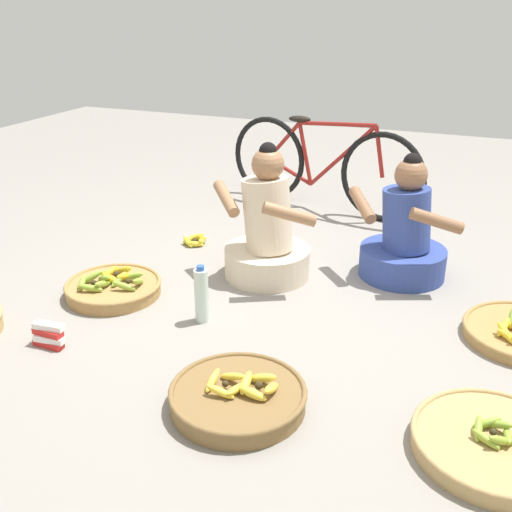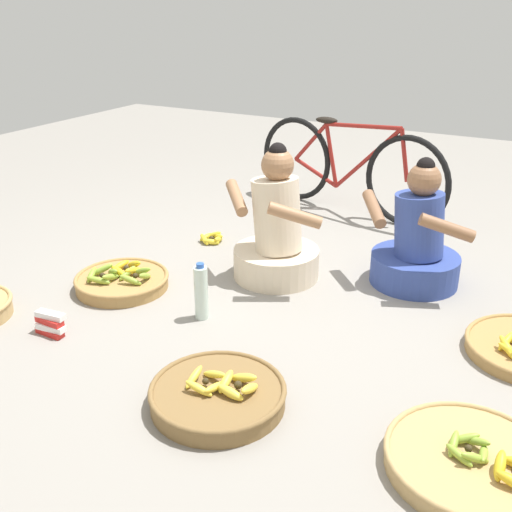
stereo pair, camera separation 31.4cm
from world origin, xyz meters
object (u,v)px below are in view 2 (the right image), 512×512
object	(u,v)px
bicycle_leaning	(348,167)
banana_basket_front_right	(471,461)
vendor_woman_behind	(417,245)
water_bottle	(201,292)
loose_bananas_front_left	(212,238)
banana_basket_mid_right	(122,280)
vendor_woman_front	(276,236)
packet_carton_stack	(50,324)
banana_basket_mid_left	(218,394)

from	to	relation	value
bicycle_leaning	banana_basket_front_right	xyz separation A→B (m)	(1.44, -2.51, -0.31)
vendor_woman_behind	water_bottle	world-z (taller)	vendor_woman_behind
bicycle_leaning	loose_bananas_front_left	bearing A→B (deg)	-118.43
bicycle_leaning	water_bottle	distance (m)	2.03
bicycle_leaning	water_bottle	world-z (taller)	bicycle_leaning
banana_basket_mid_right	water_bottle	world-z (taller)	water_bottle
vendor_woman_front	packet_carton_stack	bearing A→B (deg)	-120.54
packet_carton_stack	vendor_woman_behind	bearing A→B (deg)	45.61
banana_basket_front_right	packet_carton_stack	world-z (taller)	banana_basket_front_right
banana_basket_front_right	packet_carton_stack	distance (m)	2.06
vendor_woman_behind	banana_basket_mid_left	bearing A→B (deg)	-104.33
banana_basket_front_right	vendor_woman_behind	bearing A→B (deg)	112.66
vendor_woman_front	banana_basket_mid_left	distance (m)	1.32
banana_basket_front_right	water_bottle	size ratio (longest dim) A/B	1.97
bicycle_leaning	banana_basket_mid_left	distance (m)	2.67
banana_basket_front_right	banana_basket_mid_left	size ratio (longest dim) A/B	1.08
vendor_woman_behind	banana_basket_mid_left	world-z (taller)	vendor_woman_behind
banana_basket_mid_right	banana_basket_front_right	size ratio (longest dim) A/B	0.88
banana_basket_mid_right	vendor_woman_behind	bearing A→B (deg)	31.00
vendor_woman_front	vendor_woman_behind	world-z (taller)	vendor_woman_front
banana_basket_front_right	loose_bananas_front_left	size ratio (longest dim) A/B	3.34
bicycle_leaning	loose_bananas_front_left	distance (m)	1.26
water_bottle	banana_basket_mid_right	bearing A→B (deg)	172.85
bicycle_leaning	water_bottle	bearing A→B (deg)	-91.20
banana_basket_mid_right	banana_basket_front_right	xyz separation A→B (m)	(2.09, -0.57, -0.01)
water_bottle	banana_basket_front_right	bearing A→B (deg)	-18.30
banana_basket_mid_right	banana_basket_mid_left	xyz separation A→B (m)	(1.08, -0.68, 0.00)
loose_bananas_front_left	banana_basket_mid_right	bearing A→B (deg)	-94.84
water_bottle	packet_carton_stack	size ratio (longest dim) A/B	1.82
banana_basket_front_right	banana_basket_mid_left	distance (m)	1.02
banana_basket_front_right	bicycle_leaning	bearing A→B (deg)	119.89
banana_basket_front_right	water_bottle	xyz separation A→B (m)	(-1.48, 0.49, 0.11)
loose_bananas_front_left	packet_carton_stack	size ratio (longest dim) A/B	1.07
banana_basket_mid_right	packet_carton_stack	size ratio (longest dim) A/B	3.15
vendor_woman_behind	bicycle_leaning	bearing A→B (deg)	128.44
banana_basket_mid_right	packet_carton_stack	distance (m)	0.59
bicycle_leaning	banana_basket_front_right	bearing A→B (deg)	-60.11
water_bottle	vendor_woman_behind	bearing A→B (deg)	47.95
banana_basket_mid_left	water_bottle	bearing A→B (deg)	128.34
vendor_woman_front	banana_basket_mid_left	bearing A→B (deg)	-73.84
vendor_woman_behind	banana_basket_mid_right	world-z (taller)	vendor_woman_behind
vendor_woman_behind	banana_basket_front_right	size ratio (longest dim) A/B	1.23
vendor_woman_behind	water_bottle	bearing A→B (deg)	-132.05
vendor_woman_front	banana_basket_mid_right	distance (m)	0.95
vendor_woman_behind	bicycle_leaning	world-z (taller)	vendor_woman_behind
vendor_woman_front	banana_basket_front_right	size ratio (longest dim) A/B	1.33
packet_carton_stack	loose_bananas_front_left	bearing A→B (deg)	88.39
banana_basket_mid_left	packet_carton_stack	bearing A→B (deg)	175.44
vendor_woman_front	water_bottle	distance (m)	0.67
packet_carton_stack	water_bottle	bearing A→B (deg)	41.66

